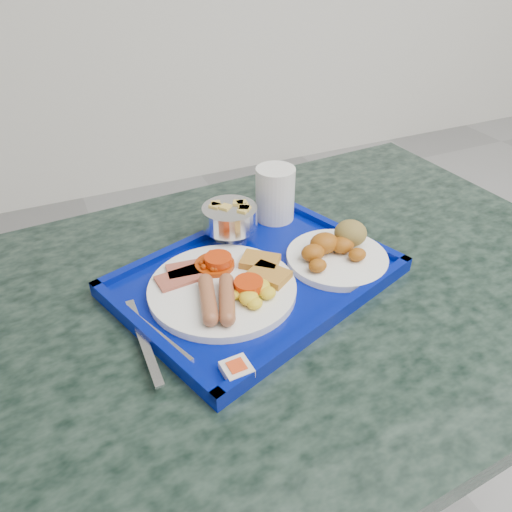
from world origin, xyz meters
The scene contains 9 objects.
table centered at (-1.17, 1.04, 0.55)m, with size 1.25×0.88×0.75m.
tray centered at (-1.19, 1.06, 0.76)m, with size 0.52×0.45×0.03m.
main_plate centered at (-1.25, 1.04, 0.77)m, with size 0.24×0.24×0.04m.
bread_plate centered at (-1.04, 1.05, 0.78)m, with size 0.17×0.17×0.06m.
fruit_bowl centered at (-1.19, 1.19, 0.81)m, with size 0.10×0.10×0.07m.
juice_cup centered at (-1.08, 1.22, 0.82)m, with size 0.08×0.08×0.11m.
spoon centered at (-1.36, 1.05, 0.77)m, with size 0.09×0.18×0.01m.
knife centered at (-1.40, 0.99, 0.76)m, with size 0.01×0.19×0.00m, color silver.
jam_packet centered at (-1.30, 0.88, 0.77)m, with size 0.04×0.04×0.01m.
Camera 1 is at (-1.47, 0.45, 1.26)m, focal length 35.00 mm.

